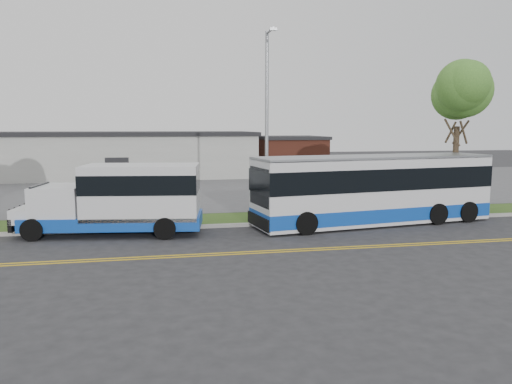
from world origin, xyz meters
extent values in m
plane|color=#28282B|center=(0.00, 0.00, 0.00)|extent=(140.00, 140.00, 0.00)
cube|color=gold|center=(0.00, -3.85, 0.01)|extent=(70.00, 0.12, 0.01)
cube|color=gold|center=(0.00, -4.15, 0.01)|extent=(70.00, 0.12, 0.01)
cube|color=#9E9B93|center=(0.00, 1.10, 0.07)|extent=(80.00, 0.30, 0.15)
cube|color=#2F4C19|center=(0.00, 2.90, 0.05)|extent=(80.00, 3.30, 0.10)
cube|color=#4C4C4F|center=(0.00, 17.00, 0.05)|extent=(80.00, 25.00, 0.10)
cube|color=#9E9E99|center=(-6.00, 27.00, 2.00)|extent=(25.00, 10.00, 4.00)
cube|color=black|center=(-6.00, 27.00, 4.17)|extent=(25.40, 10.40, 0.35)
cube|color=black|center=(-6.00, 22.05, 1.10)|extent=(2.00, 0.15, 2.20)
cube|color=brown|center=(10.50, 26.00, 1.80)|extent=(6.00, 7.00, 3.60)
cube|color=black|center=(10.50, 26.00, 3.75)|extent=(6.30, 7.30, 0.30)
cylinder|color=#372B1E|center=(14.00, 3.00, 2.48)|extent=(0.32, 0.32, 4.76)
ellipsoid|color=#3C6E26|center=(14.00, 3.00, 6.22)|extent=(5.20, 5.20, 4.42)
cylinder|color=gray|center=(3.00, 2.80, 4.85)|extent=(0.18, 0.18, 9.50)
cylinder|color=gray|center=(3.00, 2.10, 9.50)|extent=(0.12, 1.40, 0.12)
cube|color=gray|center=(3.00, 1.45, 9.45)|extent=(0.35, 0.18, 0.12)
cube|color=#0F3FA3|center=(-4.54, 0.54, 0.63)|extent=(8.06, 3.69, 0.57)
cube|color=silver|center=(-3.29, 0.36, 1.94)|extent=(5.35, 3.31, 2.40)
cube|color=black|center=(-3.29, 0.36, 2.34)|extent=(5.38, 3.36, 0.86)
cube|color=silver|center=(-6.91, 0.87, 1.54)|extent=(2.38, 2.72, 1.37)
cube|color=black|center=(-7.76, 0.99, 1.77)|extent=(0.42, 2.17, 1.03)
cube|color=silver|center=(-8.16, 1.05, 0.97)|extent=(1.46, 2.48, 0.63)
cube|color=black|center=(-8.67, 1.12, 0.63)|extent=(0.50, 2.34, 0.57)
sphere|color=#FFD88C|center=(-8.84, 0.28, 0.91)|extent=(0.26, 0.26, 0.23)
sphere|color=#FFD88C|center=(-8.60, 1.98, 0.91)|extent=(0.26, 0.26, 0.23)
cylinder|color=black|center=(-7.88, -0.24, 0.48)|extent=(1.00, 0.45, 0.96)
cylinder|color=black|center=(-7.53, 2.21, 0.48)|extent=(1.00, 0.45, 0.96)
cylinder|color=black|center=(-2.33, -1.02, 0.48)|extent=(1.00, 0.45, 0.96)
cylinder|color=black|center=(-1.99, 1.42, 0.48)|extent=(1.00, 0.45, 0.96)
cube|color=silver|center=(7.99, 0.60, 1.72)|extent=(12.44, 4.50, 3.21)
cube|color=#0F3FA3|center=(7.99, 0.60, 0.61)|extent=(12.47, 4.52, 0.66)
cube|color=black|center=(7.99, 0.60, 2.32)|extent=(12.49, 4.55, 1.05)
cube|color=black|center=(2.02, -0.27, 2.10)|extent=(0.48, 2.53, 1.77)
cube|color=black|center=(1.95, -0.28, 0.50)|extent=(0.53, 2.76, 0.55)
cube|color=gray|center=(7.99, 0.60, 3.34)|extent=(12.44, 4.50, 0.13)
cylinder|color=black|center=(3.91, -1.32, 0.53)|extent=(1.10, 0.50, 1.06)
cylinder|color=black|center=(3.53, 1.27, 0.53)|extent=(1.10, 0.50, 1.06)
cylinder|color=black|center=(11.03, -0.28, 0.53)|extent=(1.10, 0.50, 1.06)
cylinder|color=black|center=(10.65, 2.31, 0.53)|extent=(1.10, 0.50, 1.06)
cylinder|color=black|center=(12.89, 0.00, 0.53)|extent=(1.10, 0.50, 1.06)
cylinder|color=black|center=(12.51, 2.58, 0.53)|extent=(1.10, 0.50, 1.06)
imported|color=black|center=(-7.50, 4.00, 0.94)|extent=(0.64, 0.45, 1.68)
imported|color=#A5A8AC|center=(-5.82, 14.25, 0.93)|extent=(3.80, 5.27, 1.65)
imported|color=white|center=(-6.16, 15.56, 0.69)|extent=(3.12, 4.39, 1.18)
sphere|color=white|center=(-7.80, 3.75, 0.26)|extent=(0.32, 0.32, 0.32)
sphere|color=white|center=(-7.20, 4.25, 0.26)|extent=(0.32, 0.32, 0.32)
camera|label=1|loc=(-2.59, -22.49, 4.83)|focal=35.00mm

